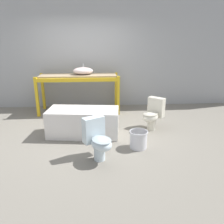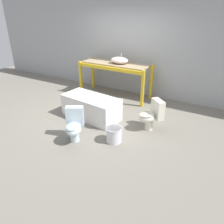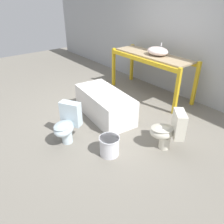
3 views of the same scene
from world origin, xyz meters
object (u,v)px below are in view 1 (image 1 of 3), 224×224
object	(u,v)px
sink_basin	(83,71)
bucket_white	(138,139)
toilet_near	(98,139)
toilet_far	(153,114)
bathtub_main	(84,120)

from	to	relation	value
sink_basin	bucket_white	world-z (taller)	sink_basin
toilet_near	toilet_far	distance (m)	1.67
toilet_near	toilet_far	size ratio (longest dim) A/B	1.00
sink_basin	bathtub_main	xyz separation A→B (m)	(0.06, -1.56, -0.78)
bathtub_main	bucket_white	distance (m)	1.21
bathtub_main	sink_basin	bearing A→B (deg)	99.04
sink_basin	bucket_white	distance (m)	2.63
bathtub_main	toilet_near	world-z (taller)	toilet_near
sink_basin	bucket_white	size ratio (longest dim) A/B	1.59
bathtub_main	toilet_near	bearing A→B (deg)	-67.42
bathtub_main	toilet_near	xyz separation A→B (m)	(0.28, -1.00, 0.04)
toilet_far	sink_basin	bearing A→B (deg)	179.97
sink_basin	bucket_white	bearing A→B (deg)	-64.24
toilet_near	toilet_far	bearing A→B (deg)	15.28
toilet_far	toilet_near	bearing A→B (deg)	-93.28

